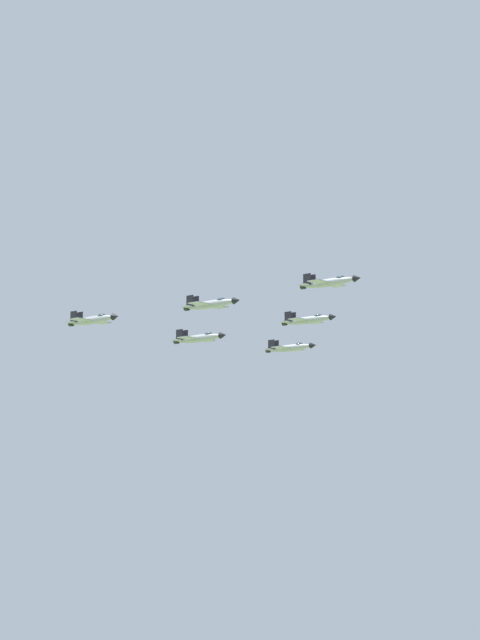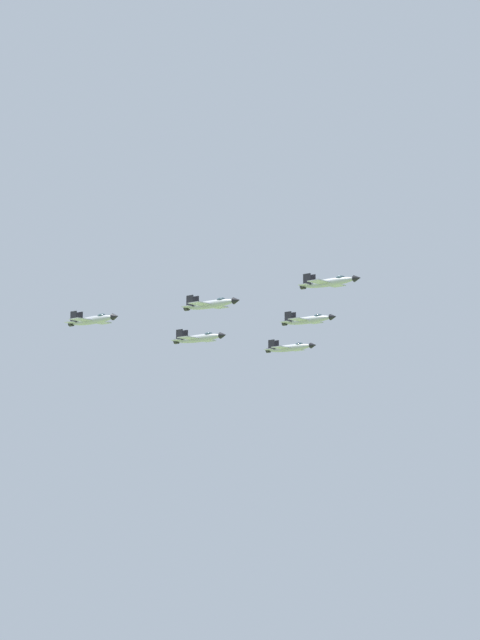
% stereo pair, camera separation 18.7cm
% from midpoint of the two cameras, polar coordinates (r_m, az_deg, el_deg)
% --- Properties ---
extents(jet_lead, '(14.60, 9.29, 3.10)m').
position_cam_midpoint_polar(jet_lead, '(263.50, 3.85, 1.62)').
color(jet_lead, '#9EA3A8').
extents(jet_left_wingman, '(14.38, 9.16, 3.06)m').
position_cam_midpoint_polar(jet_left_wingman, '(285.48, 2.95, 0.01)').
color(jet_left_wingman, '#9EA3A8').
extents(jet_right_wingman, '(14.66, 9.30, 3.11)m').
position_cam_midpoint_polar(jet_right_wingman, '(262.96, -1.24, 0.69)').
color(jet_right_wingman, '#9EA3A8').
extents(jet_left_outer, '(14.54, 9.26, 3.09)m').
position_cam_midpoint_polar(jet_left_outer, '(307.85, 2.17, -1.19)').
color(jet_left_outer, '#9EA3A8').
extents(jet_right_outer, '(14.46, 9.14, 3.06)m').
position_cam_midpoint_polar(jet_right_outer, '(264.75, -6.30, 0.00)').
color(jet_right_outer, '#9EA3A8').
extents(jet_slot_rear, '(15.00, 9.52, 3.18)m').
position_cam_midpoint_polar(jet_slot_rear, '(285.40, -1.74, -0.78)').
color(jet_slot_rear, '#9EA3A8').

